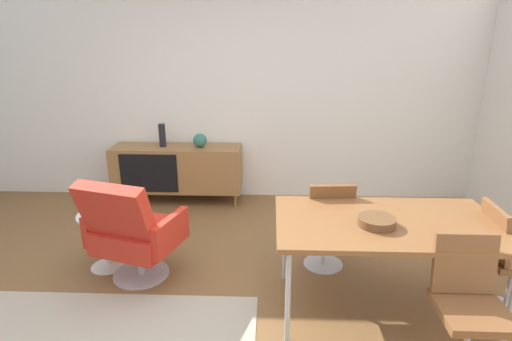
{
  "coord_description": "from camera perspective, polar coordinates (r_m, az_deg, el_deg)",
  "views": [
    {
      "loc": [
        0.58,
        -2.45,
        1.96
      ],
      "look_at": [
        0.46,
        0.63,
        0.96
      ],
      "focal_mm": 28.02,
      "sensor_mm": 36.0,
      "label": 1
    }
  ],
  "objects": [
    {
      "name": "dining_chair_front_right",
      "position": [
        2.82,
        28.06,
        -16.3
      ],
      "size": [
        0.4,
        0.43,
        0.86
      ],
      "color": "brown",
      "rests_on": "ground_plane"
    },
    {
      "name": "lounge_chair_red",
      "position": [
        3.51,
        -17.31,
        -8.1
      ],
      "size": [
        0.83,
        0.8,
        0.95
      ],
      "color": "red",
      "rests_on": "ground_plane"
    },
    {
      "name": "side_table_round",
      "position": [
        3.85,
        -20.74,
        -8.49
      ],
      "size": [
        0.44,
        0.44,
        0.52
      ],
      "color": "white",
      "rests_on": "ground_plane"
    },
    {
      "name": "dining_chair_far_end",
      "position": [
        3.49,
        32.26,
        -10.32
      ],
      "size": [
        0.45,
        0.42,
        0.86
      ],
      "color": "brown",
      "rests_on": "ground_plane"
    },
    {
      "name": "vase_cobalt",
      "position": [
        5.05,
        -13.24,
        4.92
      ],
      "size": [
        0.08,
        0.08,
        0.28
      ],
      "color": "black",
      "rests_on": "sideboard"
    },
    {
      "name": "vase_sculptural_dark",
      "position": [
        4.97,
        -8.01,
        4.3
      ],
      "size": [
        0.17,
        0.17,
        0.17
      ],
      "color": "#337266",
      "rests_on": "sideboard"
    },
    {
      "name": "ground_plane",
      "position": [
        3.19,
        -9.28,
        -20.24
      ],
      "size": [
        8.32,
        8.32,
        0.0
      ],
      "primitive_type": "plane",
      "color": "brown"
    },
    {
      "name": "dining_table",
      "position": [
        3.04,
        18.26,
        -7.53
      ],
      "size": [
        1.6,
        0.9,
        0.74
      ],
      "color": "brown",
      "rests_on": "ground_plane"
    },
    {
      "name": "fruit_bowl",
      "position": [
        3.75,
        -21.14,
        -5.22
      ],
      "size": [
        0.2,
        0.2,
        0.11
      ],
      "color": "#262628",
      "rests_on": "side_table_round"
    },
    {
      "name": "sideboard",
      "position": [
        5.12,
        -11.18,
        0.32
      ],
      "size": [
        1.6,
        0.45,
        0.72
      ],
      "color": "olive",
      "rests_on": "ground_plane"
    },
    {
      "name": "wooden_bowl_on_table",
      "position": [
        2.91,
        16.84,
        -6.97
      ],
      "size": [
        0.26,
        0.26,
        0.06
      ],
      "primitive_type": "cylinder",
      "color": "brown",
      "rests_on": "dining_table"
    },
    {
      "name": "dining_chair_back_left",
      "position": [
        3.56,
        10.13,
        -7.1
      ],
      "size": [
        0.43,
        0.45,
        0.86
      ],
      "color": "brown",
      "rests_on": "ground_plane"
    },
    {
      "name": "wall_back",
      "position": [
        5.11,
        -4.39,
        11.6
      ],
      "size": [
        6.8,
        0.12,
        2.8
      ],
      "primitive_type": "cube",
      "color": "white",
      "rests_on": "ground_plane"
    }
  ]
}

